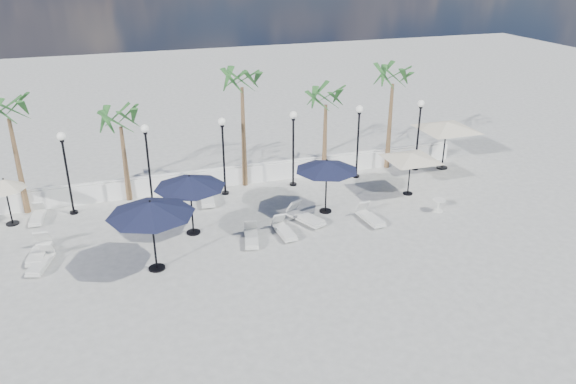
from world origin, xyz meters
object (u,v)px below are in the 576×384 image
object	(u,v)px
parasol_navy_right	(327,166)
lounger_0	(39,251)
lounger_3	(251,237)
parasol_cream_sq_a	(411,153)
lounger_6	(305,217)
parasol_cream_sq_b	(447,122)
parasol_navy_mid	(190,182)
parasol_cream_small	(4,185)
lounger_1	(37,216)
lounger_2	(41,262)
lounger_5	(284,230)
lounger_7	(370,217)
lounger_4	(207,197)
parasol_navy_left	(151,209)

from	to	relation	value
parasol_navy_right	lounger_0	bearing A→B (deg)	-178.60
lounger_3	parasol_cream_sq_a	xyz separation A→B (m)	(8.52, 2.31, 1.89)
lounger_6	parasol_cream_sq_b	bearing A→B (deg)	-1.63
parasol_navy_mid	parasol_navy_right	world-z (taller)	parasol_navy_mid
parasol_cream_small	lounger_3	bearing A→B (deg)	-27.12
lounger_0	parasol_cream_small	bearing A→B (deg)	120.05
lounger_0	lounger_1	bearing A→B (deg)	103.89
lounger_6	lounger_2	bearing A→B (deg)	158.60
lounger_5	parasol_cream_sq_b	xyz separation A→B (m)	(10.59, 4.68, 2.38)
lounger_7	lounger_1	bearing A→B (deg)	156.10
lounger_4	parasol_cream_sq_a	xyz separation A→B (m)	(9.49, -2.18, 1.86)
lounger_0	lounger_2	xyz separation A→B (m)	(0.11, -0.87, -0.02)
lounger_4	parasol_navy_left	bearing A→B (deg)	-112.34
parasol_navy_left	lounger_2	bearing A→B (deg)	160.22
lounger_2	parasol_navy_right	distance (m)	12.20
lounger_6	parasol_navy_left	bearing A→B (deg)	172.48
parasol_cream_sq_b	parasol_cream_small	xyz separation A→B (m)	(-21.51, 0.00, -0.74)
lounger_5	parasol_navy_mid	bearing A→B (deg)	155.98
lounger_3	parasol_cream_sq_b	bearing A→B (deg)	34.91
lounger_7	parasol_navy_right	xyz separation A→B (m)	(-1.48, 1.57, 2.01)
parasol_navy_left	parasol_cream_small	distance (m)	8.03
parasol_cream_small	lounger_5	bearing A→B (deg)	-23.19
parasol_cream_sq_b	lounger_3	bearing A→B (deg)	-158.13
lounger_3	lounger_5	world-z (taller)	lounger_5
lounger_1	parasol_cream_sq_b	bearing A→B (deg)	4.79
lounger_2	parasol_navy_left	size ratio (longest dim) A/B	0.55
lounger_6	parasol_navy_right	distance (m)	2.44
lounger_4	lounger_5	bearing A→B (deg)	-54.55
lounger_2	parasol_cream_sq_b	size ratio (longest dim) A/B	0.32
lounger_5	lounger_7	size ratio (longest dim) A/B	0.96
parasol_navy_left	parasol_navy_right	bearing A→B (deg)	18.59
parasol_navy_right	parasol_cream_small	world-z (taller)	parasol_navy_right
parasol_cream_small	parasol_cream_sq_b	bearing A→B (deg)	-0.00
lounger_0	lounger_7	size ratio (longest dim) A/B	1.09
lounger_0	lounger_2	bearing A→B (deg)	-73.60
lounger_2	parasol_cream_sq_a	world-z (taller)	parasol_cream_sq_a
lounger_6	parasol_cream_small	world-z (taller)	parasol_cream_small
lounger_7	parasol_cream_sq_a	distance (m)	4.22
lounger_0	lounger_4	size ratio (longest dim) A/B	1.01
lounger_0	lounger_5	bearing A→B (deg)	1.49
lounger_2	parasol_navy_mid	xyz separation A→B (m)	(5.91, 0.97, 2.11)
lounger_4	parasol_cream_small	distance (m)	8.65
parasol_navy_right	lounger_6	bearing A→B (deg)	-150.42
lounger_2	parasol_navy_right	xyz separation A→B (m)	(11.97, 1.16, 2.02)
lounger_4	lounger_7	bearing A→B (deg)	-28.05
parasol_cream_sq_b	lounger_0	bearing A→B (deg)	-170.39
parasol_cream_sq_a	parasol_navy_left	bearing A→B (deg)	-165.40
parasol_navy_right	parasol_cream_sq_a	distance (m)	4.61
lounger_6	parasol_cream_sq_b	xyz separation A→B (m)	(9.34, 3.82, 2.35)
lounger_3	lounger_5	size ratio (longest dim) A/B	1.02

